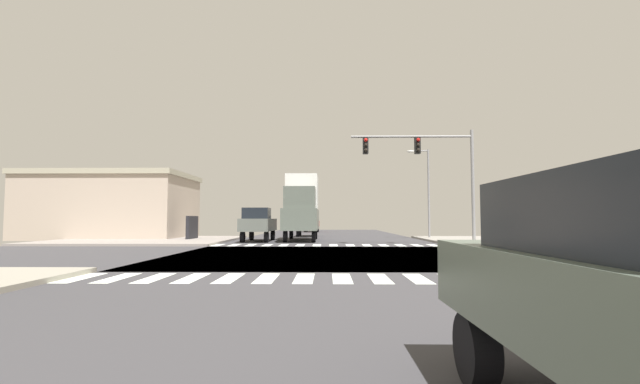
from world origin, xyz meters
The scene contains 12 objects.
ground centered at (0.00, 0.00, -0.03)m, with size 90.00×90.00×0.05m.
sidewalk_corner_ne centered at (13.00, 12.00, 0.07)m, with size 12.00×12.00×0.14m.
sidewalk_corner_nw centered at (-13.00, 12.00, 0.07)m, with size 12.00×12.00×0.14m.
crosswalk_near centered at (-0.25, -7.30, 0.00)m, with size 13.50×2.00×0.01m.
crosswalk_far centered at (-0.25, 7.30, 0.00)m, with size 13.50×2.00×0.01m.
traffic_signal_mast centered at (5.84, 7.16, 5.18)m, with size 7.41×0.55×6.97m.
street_lamp centered at (7.68, 15.52, 4.32)m, with size 1.78×0.32×7.12m.
bank_building centered at (-17.47, 15.81, 2.63)m, with size 13.59×8.18×5.25m.
pickup_nearside_1 centered at (-5.00, 11.66, 1.29)m, with size 2.00×5.10×2.35m.
box_truck_crossing_1 centered at (-2.00, 13.12, 2.56)m, with size 2.40×7.20×4.85m.
sedan_leading_3 centered at (-2.00, 21.00, 1.12)m, with size 1.80×4.30×1.88m.
sedan_trailing_4 centered at (-2.00, 34.41, 1.12)m, with size 1.80×4.30×1.88m.
Camera 1 is at (-0.15, -18.88, 1.57)m, focal length 24.30 mm.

